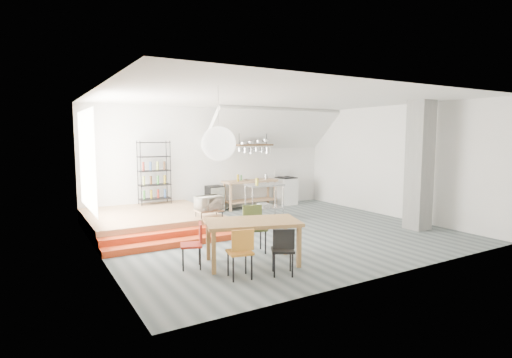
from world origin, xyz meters
TOP-DOWN VIEW (x-y plane):
  - floor at (0.00, 0.00)m, footprint 8.00×8.00m
  - wall_back at (0.00, 3.50)m, footprint 8.00×0.04m
  - wall_left at (-4.00, 0.00)m, footprint 0.04×7.00m
  - wall_right at (4.00, 0.00)m, footprint 0.04×7.00m
  - ceiling at (0.00, 0.00)m, footprint 8.00×7.00m
  - slope_ceiling at (1.80, 2.90)m, footprint 4.40×1.44m
  - window_pane at (-3.98, 1.50)m, footprint 0.02×2.50m
  - platform at (-2.50, 2.00)m, footprint 3.00×3.00m
  - step_lower at (-2.50, 0.05)m, footprint 3.00×0.35m
  - step_upper at (-2.50, 0.40)m, footprint 3.00×0.35m
  - concrete_column at (3.30, -1.50)m, footprint 0.50×0.50m
  - kitchen_counter at (1.10, 3.15)m, footprint 1.80×0.60m
  - stove at (2.50, 3.16)m, footprint 0.60×0.60m
  - pot_rack at (1.13, 2.92)m, footprint 1.20×0.50m
  - wire_shelving at (-2.00, 3.20)m, footprint 0.88×0.38m
  - microwave_shelf at (-1.40, 0.75)m, footprint 0.60×0.40m
  - paper_lantern at (-2.23, -1.61)m, footprint 0.60×0.60m
  - dining_table at (-1.66, -1.79)m, footprint 1.89×1.40m
  - chair_mustard at (-2.22, -2.40)m, footprint 0.45×0.45m
  - chair_black at (-1.54, -2.61)m, footprint 0.51×0.51m
  - chair_olive at (-1.24, -1.12)m, footprint 0.52×0.52m
  - chair_red at (-2.65, -1.49)m, footprint 0.47×0.47m
  - rolling_cart at (0.54, 1.37)m, footprint 1.07×0.67m
  - mini_fridge at (-0.14, 3.20)m, footprint 0.47×0.47m
  - microwave at (-1.40, 0.75)m, footprint 0.66×0.49m
  - bowl at (0.95, 3.10)m, footprint 0.22×0.22m

SIDE VIEW (x-z plane):
  - floor at x=0.00m, z-range 0.00..0.00m
  - step_lower at x=-2.50m, z-range 0.00..0.13m
  - step_upper at x=-2.50m, z-range 0.00..0.27m
  - platform at x=-2.50m, z-range 0.00..0.40m
  - mini_fridge at x=-0.14m, z-range 0.00..0.80m
  - stove at x=2.50m, z-range -0.11..1.07m
  - chair_red at x=-2.65m, z-range 0.08..0.89m
  - chair_black at x=-1.54m, z-range 0.08..0.90m
  - chair_mustard at x=-2.22m, z-range 0.08..0.93m
  - microwave_shelf at x=-1.40m, z-range 0.46..0.63m
  - chair_olive at x=-1.24m, z-range 0.09..1.03m
  - kitchen_counter at x=1.10m, z-range 0.17..1.08m
  - rolling_cart at x=0.54m, z-range 0.15..1.15m
  - dining_table at x=-1.66m, z-range 0.31..1.11m
  - microwave at x=-1.40m, z-range 0.56..0.90m
  - bowl at x=0.95m, z-range 0.91..0.96m
  - wire_shelving at x=-2.00m, z-range 0.43..2.23m
  - wall_back at x=0.00m, z-range 0.00..3.20m
  - wall_left at x=-4.00m, z-range 0.00..3.20m
  - wall_right at x=4.00m, z-range 0.00..3.20m
  - concrete_column at x=3.30m, z-range 0.00..3.20m
  - window_pane at x=-3.98m, z-range 0.70..2.90m
  - pot_rack at x=1.13m, z-range 1.26..2.69m
  - paper_lantern at x=-2.23m, z-range 1.90..2.50m
  - slope_ceiling at x=1.80m, z-range 1.89..3.21m
  - ceiling at x=0.00m, z-range 3.19..3.21m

